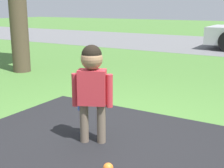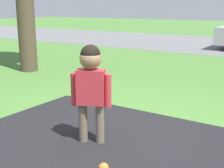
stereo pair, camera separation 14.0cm
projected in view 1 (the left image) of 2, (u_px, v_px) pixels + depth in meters
ground_plane at (109, 136)px, 3.55m from camera, size 60.00×60.00×0.00m
child at (92, 81)px, 3.23m from camera, size 0.40×0.27×1.06m
baseball_bat at (81, 97)px, 3.50m from camera, size 0.07×0.07×0.70m
sports_ball at (108, 168)px, 2.76m from camera, size 0.09×0.09×0.09m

